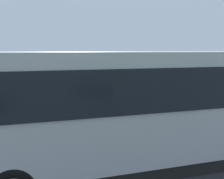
{
  "coord_description": "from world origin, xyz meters",
  "views": [
    {
      "loc": [
        3.0,
        10.29,
        3.29
      ],
      "look_at": [
        1.17,
        -0.1,
        1.1
      ],
      "focal_mm": 30.46,
      "sensor_mm": 36.0,
      "label": 1
    }
  ],
  "objects_px": {
    "spectator_far_right": "(84,102)",
    "spectator_far_left": "(194,99)",
    "parked_motorcycle_silver": "(124,116)",
    "spectator_left": "(165,99)",
    "tour_bus": "(156,106)",
    "spectator_centre": "(142,98)",
    "stunt_motorcycle": "(77,89)",
    "spectator_right": "(112,102)",
    "parked_motorcycle_dark": "(55,119)"
  },
  "relations": [
    {
      "from": "spectator_far_left",
      "to": "spectator_right",
      "type": "xyz_separation_m",
      "value": [
        3.92,
        -0.26,
        -0.02
      ]
    },
    {
      "from": "spectator_far_left",
      "to": "spectator_right",
      "type": "relative_size",
      "value": 1.03
    },
    {
      "from": "spectator_centre",
      "to": "parked_motorcycle_dark",
      "type": "xyz_separation_m",
      "value": [
        3.88,
        0.54,
        -0.61
      ]
    },
    {
      "from": "spectator_right",
      "to": "stunt_motorcycle",
      "type": "distance_m",
      "value": 5.41
    },
    {
      "from": "spectator_far_left",
      "to": "parked_motorcycle_dark",
      "type": "distance_m",
      "value": 6.41
    },
    {
      "from": "spectator_right",
      "to": "spectator_far_right",
      "type": "bearing_deg",
      "value": -0.76
    },
    {
      "from": "tour_bus",
      "to": "parked_motorcycle_dark",
      "type": "xyz_separation_m",
      "value": [
        3.25,
        -2.59,
        -1.16
      ]
    },
    {
      "from": "spectator_right",
      "to": "spectator_left",
      "type": "bearing_deg",
      "value": 173.22
    },
    {
      "from": "spectator_far_right",
      "to": "stunt_motorcycle",
      "type": "relative_size",
      "value": 0.84
    },
    {
      "from": "spectator_centre",
      "to": "stunt_motorcycle",
      "type": "relative_size",
      "value": 0.89
    },
    {
      "from": "spectator_right",
      "to": "spectator_far_left",
      "type": "bearing_deg",
      "value": 176.2
    },
    {
      "from": "spectator_centre",
      "to": "spectator_right",
      "type": "bearing_deg",
      "value": 1.72
    },
    {
      "from": "spectator_right",
      "to": "spectator_far_right",
      "type": "relative_size",
      "value": 0.97
    },
    {
      "from": "stunt_motorcycle",
      "to": "tour_bus",
      "type": "bearing_deg",
      "value": 106.26
    },
    {
      "from": "parked_motorcycle_dark",
      "to": "stunt_motorcycle",
      "type": "height_order",
      "value": "stunt_motorcycle"
    },
    {
      "from": "parked_motorcycle_silver",
      "to": "stunt_motorcycle",
      "type": "xyz_separation_m",
      "value": [
        2.06,
        -5.71,
        0.13
      ]
    },
    {
      "from": "parked_motorcycle_dark",
      "to": "parked_motorcycle_silver",
      "type": "bearing_deg",
      "value": 178.79
    },
    {
      "from": "spectator_right",
      "to": "parked_motorcycle_dark",
      "type": "height_order",
      "value": "spectator_right"
    },
    {
      "from": "spectator_far_right",
      "to": "spectator_far_left",
      "type": "bearing_deg",
      "value": 176.93
    },
    {
      "from": "stunt_motorcycle",
      "to": "parked_motorcycle_dark",
      "type": "bearing_deg",
      "value": 81.47
    },
    {
      "from": "spectator_centre",
      "to": "parked_motorcycle_silver",
      "type": "xyz_separation_m",
      "value": [
        0.98,
        0.6,
        -0.61
      ]
    },
    {
      "from": "tour_bus",
      "to": "parked_motorcycle_silver",
      "type": "distance_m",
      "value": 2.81
    },
    {
      "from": "tour_bus",
      "to": "spectator_right",
      "type": "xyz_separation_m",
      "value": [
        0.79,
        -3.09,
        -0.66
      ]
    },
    {
      "from": "spectator_far_right",
      "to": "parked_motorcycle_dark",
      "type": "height_order",
      "value": "spectator_far_right"
    },
    {
      "from": "spectator_centre",
      "to": "tour_bus",
      "type": "bearing_deg",
      "value": 78.59
    },
    {
      "from": "spectator_far_right",
      "to": "parked_motorcycle_dark",
      "type": "relative_size",
      "value": 0.84
    },
    {
      "from": "spectator_far_left",
      "to": "spectator_far_right",
      "type": "xyz_separation_m",
      "value": [
        5.17,
        -0.28,
        0.01
      ]
    },
    {
      "from": "parked_motorcycle_silver",
      "to": "parked_motorcycle_dark",
      "type": "bearing_deg",
      "value": -1.21
    },
    {
      "from": "parked_motorcycle_silver",
      "to": "spectator_right",
      "type": "bearing_deg",
      "value": -51.69
    },
    {
      "from": "parked_motorcycle_silver",
      "to": "tour_bus",
      "type": "bearing_deg",
      "value": 97.77
    },
    {
      "from": "spectator_centre",
      "to": "spectator_left",
      "type": "bearing_deg",
      "value": 161.94
    },
    {
      "from": "stunt_motorcycle",
      "to": "spectator_far_right",
      "type": "bearing_deg",
      "value": 94.13
    },
    {
      "from": "parked_motorcycle_silver",
      "to": "stunt_motorcycle",
      "type": "distance_m",
      "value": 6.07
    },
    {
      "from": "parked_motorcycle_silver",
      "to": "spectator_far_left",
      "type": "bearing_deg",
      "value": -175.05
    },
    {
      "from": "tour_bus",
      "to": "spectator_far_right",
      "type": "bearing_deg",
      "value": -56.8
    },
    {
      "from": "spectator_left",
      "to": "parked_motorcycle_silver",
      "type": "height_order",
      "value": "spectator_left"
    },
    {
      "from": "tour_bus",
      "to": "parked_motorcycle_dark",
      "type": "bearing_deg",
      "value": -38.55
    },
    {
      "from": "spectator_centre",
      "to": "spectator_far_left",
      "type": "bearing_deg",
      "value": 173.09
    },
    {
      "from": "spectator_far_left",
      "to": "parked_motorcycle_dark",
      "type": "bearing_deg",
      "value": 2.15
    },
    {
      "from": "spectator_far_left",
      "to": "parked_motorcycle_silver",
      "type": "bearing_deg",
      "value": 4.95
    },
    {
      "from": "spectator_left",
      "to": "spectator_centre",
      "type": "relative_size",
      "value": 0.99
    },
    {
      "from": "parked_motorcycle_silver",
      "to": "stunt_motorcycle",
      "type": "height_order",
      "value": "stunt_motorcycle"
    },
    {
      "from": "parked_motorcycle_silver",
      "to": "spectator_left",
      "type": "bearing_deg",
      "value": -172.3
    },
    {
      "from": "spectator_centre",
      "to": "spectator_right",
      "type": "relative_size",
      "value": 1.09
    },
    {
      "from": "tour_bus",
      "to": "stunt_motorcycle",
      "type": "xyz_separation_m",
      "value": [
        2.4,
        -8.24,
        -1.03
      ]
    },
    {
      "from": "spectator_far_left",
      "to": "stunt_motorcycle",
      "type": "bearing_deg",
      "value": -44.33
    },
    {
      "from": "spectator_far_right",
      "to": "stunt_motorcycle",
      "type": "bearing_deg",
      "value": -85.87
    },
    {
      "from": "spectator_left",
      "to": "tour_bus",
      "type": "bearing_deg",
      "value": 59.41
    },
    {
      "from": "spectator_centre",
      "to": "parked_motorcycle_dark",
      "type": "bearing_deg",
      "value": 7.95
    },
    {
      "from": "stunt_motorcycle",
      "to": "spectator_right",
      "type": "bearing_deg",
      "value": 107.41
    }
  ]
}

